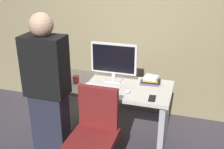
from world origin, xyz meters
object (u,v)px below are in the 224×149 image
person_at_desk (48,95)px  book_stack (151,80)px  monitor (114,60)px  cup_near_keyboard (76,79)px  desk (113,103)px  mouse (128,91)px  office_chair (95,140)px  cell_phone (152,98)px  keyboard (100,87)px

person_at_desk → book_stack: size_ratio=6.88×
monitor → cup_near_keyboard: monitor is taller
desk → monitor: 0.51m
person_at_desk → mouse: size_ratio=16.39×
monitor → book_stack: size_ratio=2.27×
monitor → book_stack: bearing=5.2°
book_stack → monitor: bearing=-174.8°
office_chair → desk: bearing=90.4°
book_stack → cup_near_keyboard: bearing=-164.9°
desk → cup_near_keyboard: bearing=-171.9°
office_chair → book_stack: (0.39, 0.80, 0.36)m
mouse → person_at_desk: bearing=-145.2°
desk → mouse: bearing=-34.5°
mouse → cell_phone: (0.28, -0.07, -0.01)m
desk → book_stack: bearing=22.2°
person_at_desk → cell_phone: person_at_desk is taller
desk → keyboard: bearing=-133.2°
keyboard → mouse: size_ratio=4.30×
person_at_desk → monitor: size_ratio=3.03×
keyboard → book_stack: bearing=29.0°
person_at_desk → cell_phone: size_ratio=11.38×
desk → cell_phone: cell_phone is taller
desk → keyboard: keyboard is taller
mouse → book_stack: (0.20, 0.30, 0.03)m
cup_near_keyboard → cell_phone: size_ratio=0.60×
monitor → cell_phone: 0.66m
person_at_desk → book_stack: 1.17m
cell_phone → person_at_desk: bearing=-159.5°
mouse → book_stack: 0.36m
office_chair → book_stack: office_chair is taller
cup_near_keyboard → person_at_desk: bearing=-94.9°
book_stack → office_chair: bearing=-116.2°
desk → cell_phone: bearing=-23.2°
cup_near_keyboard → book_stack: 0.86m
person_at_desk → book_stack: (0.88, 0.78, -0.06)m
mouse → office_chair: bearing=-111.6°
monitor → cup_near_keyboard: size_ratio=6.27×
cup_near_keyboard → desk: bearing=8.1°
office_chair → person_at_desk: 0.64m
office_chair → cup_near_keyboard: office_chair is taller
desk → office_chair: size_ratio=1.41×
office_chair → cell_phone: (0.47, 0.43, 0.32)m
keyboard → cup_near_keyboard: cup_near_keyboard is taller
office_chair → monitor: bearing=92.8°
office_chair → mouse: bearing=68.4°
office_chair → person_at_desk: size_ratio=0.57×
cup_near_keyboard → book_stack: size_ratio=0.36×
cell_phone → desk: bearing=154.2°
person_at_desk → cell_phone: (0.96, 0.41, -0.10)m
book_stack → cell_phone: bearing=-77.5°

